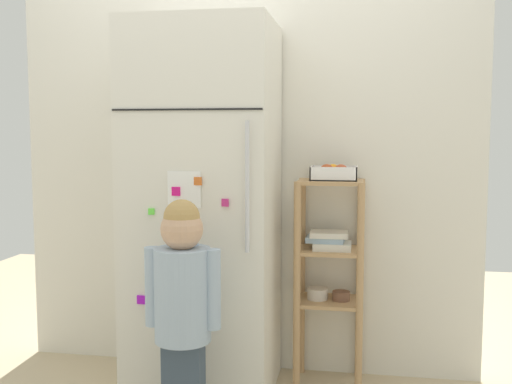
% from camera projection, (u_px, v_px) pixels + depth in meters
% --- Properties ---
extents(kitchen_wall_back, '(2.53, 0.03, 2.35)m').
position_uv_depth(kitchen_wall_back, '(245.00, 157.00, 3.30)').
color(kitchen_wall_back, silver).
rests_on(kitchen_wall_back, ground).
extents(refrigerator, '(0.71, 0.62, 1.85)m').
position_uv_depth(refrigerator, '(203.00, 209.00, 3.04)').
color(refrigerator, silver).
rests_on(refrigerator, ground).
extents(child_standing, '(0.33, 0.25, 1.03)m').
position_uv_depth(child_standing, '(183.00, 294.00, 2.57)').
color(child_standing, '#3C4C5B').
rests_on(child_standing, ground).
extents(pantry_shelf_unit, '(0.35, 0.29, 1.07)m').
position_uv_depth(pantry_shelf_unit, '(329.00, 263.00, 3.10)').
color(pantry_shelf_unit, tan).
rests_on(pantry_shelf_unit, ground).
extents(fruit_bin, '(0.23, 0.17, 0.08)m').
position_uv_depth(fruit_bin, '(334.00, 173.00, 3.06)').
color(fruit_bin, white).
rests_on(fruit_bin, pantry_shelf_unit).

